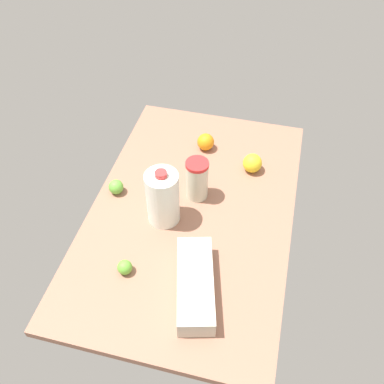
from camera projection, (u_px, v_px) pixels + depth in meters
The scene contains 8 objects.
countertop at pixel (192, 212), 164.69cm from camera, with size 120.00×76.00×3.00cm, color #96644E.
milk_jug at pixel (163, 198), 152.90cm from camera, with size 12.01×12.01×23.80cm.
tumbler_cup at pixel (198, 180), 162.41cm from camera, with size 8.80×8.80×17.35cm.
egg_carton at pixel (195, 284), 137.37cm from camera, with size 32.23×11.50×7.28cm, color beige.
lime_loose at pixel (125, 267), 143.03cm from camera, with size 5.08×5.08×5.08cm, color #5FA935.
lemon_far_back at pixel (252, 163), 175.55cm from camera, with size 7.89×7.89×7.89cm, color yellow.
lime_beside_bowl at pixel (116, 187), 167.76cm from camera, with size 5.84×5.84×5.84cm, color #5EAA3A.
orange_by_jug at pixel (206, 142), 185.03cm from camera, with size 7.35×7.35×7.35cm, color orange.
Camera 1 is at (103.13, 25.53, 127.58)cm, focal length 40.00 mm.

